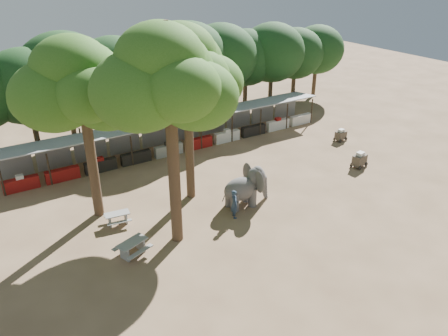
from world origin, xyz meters
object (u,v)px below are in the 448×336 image
cart_back (341,135)px  picnic_table_far (118,217)px  handler (234,204)px  picnic_table_near (132,246)px  yard_tree_back (183,70)px  cart_front (360,160)px  elephant (246,187)px  yard_tree_center (165,80)px  yard_tree_left (78,86)px

cart_back → picnic_table_far: bearing=-179.7°
handler → picnic_table_near: size_ratio=0.90×
yard_tree_back → cart_front: bearing=-12.6°
elephant → cart_front: size_ratio=2.43×
picnic_table_near → yard_tree_back: bearing=17.4°
elephant → yard_tree_center: bearing=-167.2°
elephant → picnic_table_far: size_ratio=2.07×
elephant → cart_front: 10.63m
picnic_table_far → cart_back: size_ratio=1.39×
yard_tree_back → picnic_table_near: 10.64m
yard_tree_left → picnic_table_far: bearing=-67.7°
yard_tree_center → cart_back: size_ratio=10.40×
yard_tree_back → cart_front: 15.75m
yard_tree_center → cart_back: (18.93, 5.62, -8.68)m
elephant → picnic_table_far: elephant is taller
picnic_table_near → handler: bearing=-17.5°
yard_tree_center → picnic_table_near: bearing=-174.5°
yard_tree_left → cart_front: 21.10m
cart_front → picnic_table_far: bearing=162.3°
yard_tree_left → yard_tree_center: (3.00, -5.00, 1.01)m
yard_tree_left → cart_back: (21.93, 0.62, -7.68)m
yard_tree_center → cart_front: yard_tree_center is taller
yard_tree_left → elephant: yard_tree_left is taller
yard_tree_left → cart_front: size_ratio=8.01×
handler → cart_back: (14.76, 5.58, -0.41)m
elephant → cart_back: 14.08m
cart_front → yard_tree_back: bearing=156.2°
yard_tree_back → handler: (1.17, -3.96, -7.60)m
handler → picnic_table_near: 6.77m
elephant → yard_tree_left: bearing=158.2°
yard_tree_back → elephant: size_ratio=3.40×
picnic_table_far → yard_tree_left: bearing=119.8°
yard_tree_left → handler: (7.17, -4.96, -7.26)m
picnic_table_near → yard_tree_left: bearing=74.6°
yard_tree_center → handler: (4.17, 0.04, -8.27)m
handler → cart_back: 15.79m
yard_tree_left → picnic_table_near: 9.29m
yard_tree_left → elephant: size_ratio=3.30×
yard_tree_left → elephant: bearing=-25.0°
yard_tree_center → cart_front: 18.44m
handler → picnic_table_far: (-6.41, 3.10, -0.46)m
handler → yard_tree_center: bearing=108.5°
yard_tree_back → handler: size_ratio=6.06×
elephant → picnic_table_far: 8.24m
yard_tree_left → handler: yard_tree_left is taller
yard_tree_left → elephant: (8.67, -4.04, -6.93)m
elephant → picnic_table_near: bearing=-168.5°
yard_tree_left → yard_tree_back: bearing=-9.5°
picnic_table_near → elephant: bearing=-11.6°
yard_tree_left → handler: 11.35m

